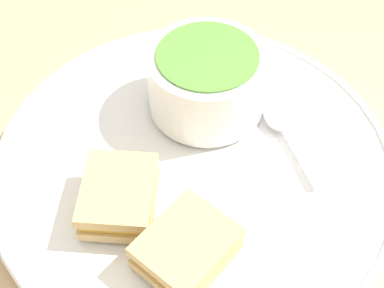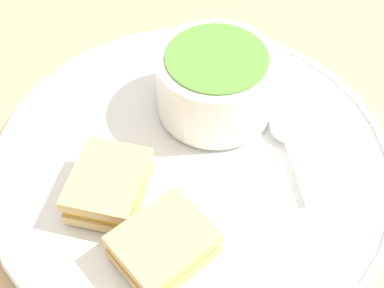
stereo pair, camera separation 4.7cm
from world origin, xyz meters
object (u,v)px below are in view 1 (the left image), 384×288
(spoon, at_px, (278,124))
(sandwich_half_near, at_px, (117,196))
(soup_bowl, at_px, (205,80))
(sandwich_half_far, at_px, (184,248))

(spoon, relative_size, sandwich_half_near, 1.37)
(soup_bowl, distance_m, sandwich_half_far, 0.17)
(sandwich_half_near, height_order, sandwich_half_far, same)
(sandwich_half_near, bearing_deg, spoon, -147.94)
(sandwich_half_far, bearing_deg, spoon, -122.26)
(spoon, bearing_deg, sandwich_half_far, 129.40)
(spoon, height_order, sandwich_half_far, sandwich_half_far)
(soup_bowl, height_order, sandwich_half_near, soup_bowl)
(soup_bowl, xyz_separation_m, spoon, (-0.07, 0.03, -0.03))
(soup_bowl, distance_m, spoon, 0.08)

